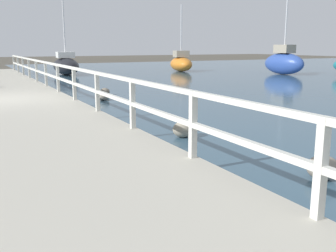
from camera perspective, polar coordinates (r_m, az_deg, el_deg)
The scene contains 8 objects.
railing at distance 14.22m, azimuth -14.70°, elevation 7.15°, with size 0.10×32.50×1.06m.
boulder_near_dock at distance 15.91m, azimuth -9.16°, elevation 4.94°, with size 0.39×0.35×0.29m.
boulder_far_strip at distance 14.42m, azimuth -9.33°, elevation 4.29°, with size 0.41×0.37×0.31m.
boulder_upstream at distance 8.49m, azimuth 2.20°, elevation -0.50°, with size 0.47×0.42×0.35m.
boulder_downstream at distance 6.28m, azimuth 21.53°, elevation -5.62°, with size 0.49×0.44×0.36m.
sailboat_black at distance 27.83m, azimuth -14.60°, elevation 8.52°, with size 1.89×4.65×5.92m.
sailboat_blue at distance 28.24m, azimuth 16.46°, elevation 8.87°, with size 1.51×3.41×5.63m.
sailboat_orange at distance 30.36m, azimuth 1.90°, elevation 9.12°, with size 2.10×3.53×4.92m.
Camera 1 is at (-0.78, -13.85, 1.96)m, focal length 42.00 mm.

